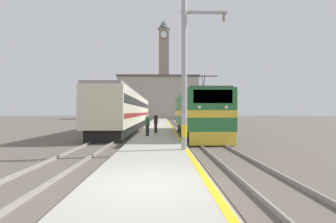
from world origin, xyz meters
name	(u,v)px	position (x,y,z in m)	size (l,w,h in m)	color
ground_plane	(159,127)	(0.00, 30.00, 0.00)	(200.00, 200.00, 0.00)	#60564C
platform	(159,128)	(0.00, 25.00, 0.13)	(3.39, 140.00, 0.27)	#ADA89E
rail_track_near	(186,129)	(3.37, 25.00, 0.03)	(2.83, 140.00, 0.16)	#60564C
rail_track_far	(130,129)	(-3.51, 25.00, 0.03)	(2.83, 140.00, 0.16)	#60564C
locomotive_train	(197,114)	(3.37, 15.68, 1.90)	(2.92, 14.17, 4.69)	black
passenger_train	(130,111)	(-3.51, 25.37, 2.18)	(2.92, 31.04, 4.06)	black
catenary_mast	(186,73)	(1.51, 5.98, 3.94)	(2.23, 0.28, 7.42)	#9E9EA3
person_on_platform	(156,122)	(-0.15, 15.85, 1.16)	(0.34, 0.34, 1.70)	#23232D
second_waiting_passenger	(147,125)	(-0.72, 13.04, 1.10)	(0.34, 0.34, 1.60)	#23232D
clock_tower	(164,67)	(1.05, 75.13, 16.02)	(3.84, 3.84, 30.65)	gray
station_building	(158,98)	(-0.58, 68.52, 6.05)	(22.54, 10.54, 12.07)	#A8A399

